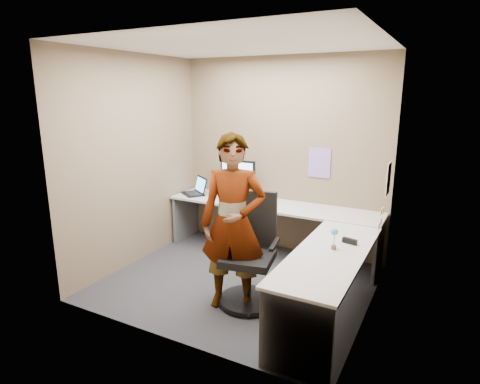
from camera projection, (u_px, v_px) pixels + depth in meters
The scene contains 21 objects.
ground at pixel (238, 282), 4.81m from camera, with size 3.00×3.00×0.00m, color #242529.
wall_back at pixel (282, 156), 5.60m from camera, with size 3.00×3.00×0.00m, color brown.
wall_right at pixel (376, 186), 3.80m from camera, with size 2.70×2.70×0.00m, color brown.
wall_left at pixel (135, 161), 5.17m from camera, with size 2.70×2.70×0.00m, color brown.
ceiling at pixel (237, 44), 4.16m from camera, with size 3.00×3.00×0.00m, color white.
desk at pixel (285, 232), 4.80m from camera, with size 2.98×2.58×0.73m.
paper_ream at pixel (237, 197), 5.72m from camera, with size 0.33×0.24×0.07m, color red.
monitor at pixel (238, 174), 5.66m from camera, with size 0.52×0.17×0.49m.
laptop at pixel (196, 190), 6.00m from camera, with size 0.46×0.45×0.25m.
trackball_mouse at pixel (224, 194), 5.91m from camera, with size 0.12×0.08×0.07m.
origami at pixel (264, 206), 5.27m from camera, with size 0.10×0.10×0.06m, color white.
stapler at pixel (350, 241), 4.04m from camera, with size 0.15×0.04×0.06m, color black.
flower at pixel (334, 235), 3.87m from camera, with size 0.07×0.07×0.22m.
calendar_purple at pixel (319, 163), 5.35m from camera, with size 0.30×0.01×0.40m, color #846BB7.
calendar_white at pixel (389, 179), 4.60m from camera, with size 0.01×0.28×0.38m, color white.
sticky_note_a at pixel (381, 212), 4.38m from camera, with size 0.01×0.07×0.07m, color #F2E059.
sticky_note_b at pixel (381, 222), 4.45m from camera, with size 0.01×0.07×0.07m, color pink.
sticky_note_c at pixel (379, 226), 4.35m from camera, with size 0.01×0.07×0.07m, color pink.
sticky_note_d at pixel (383, 211), 4.51m from camera, with size 0.01×0.07×0.07m, color #F2E059.
office_chair at pixel (250, 260), 4.27m from camera, with size 0.66×0.63×1.18m.
person at pixel (233, 223), 4.08m from camera, with size 0.67×0.44×1.84m, color #999399.
Camera 1 is at (2.09, -3.88, 2.22)m, focal length 30.00 mm.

